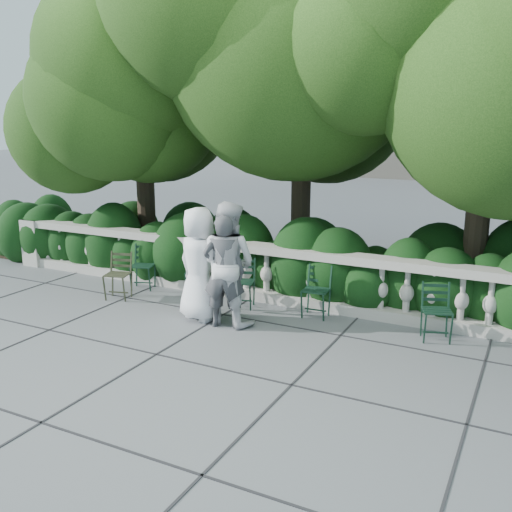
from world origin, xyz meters
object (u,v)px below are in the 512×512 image
at_px(chair_b, 240,310).
at_px(person_woman_grey, 224,272).
at_px(chair_a, 141,291).
at_px(chair_weathered, 116,301).
at_px(person_casual_man, 228,263).
at_px(person_businessman, 199,264).
at_px(chair_d, 196,298).
at_px(chair_e, 436,344).
at_px(chair_c, 313,320).

xyz_separation_m(chair_b, person_woman_grey, (0.16, -0.78, 0.87)).
bearing_deg(person_woman_grey, chair_b, -97.36).
bearing_deg(chair_a, chair_weathered, -111.14).
relative_size(chair_b, person_casual_man, 0.44).
bearing_deg(person_businessman, chair_d, -36.34).
height_order(chair_weathered, person_casual_man, person_casual_man).
xyz_separation_m(person_businessman, person_woman_grey, (0.52, -0.11, -0.03)).
xyz_separation_m(chair_a, chair_b, (2.15, -0.10, 0.00)).
bearing_deg(chair_e, person_woman_grey, 174.30).
bearing_deg(chair_e, chair_a, 159.04).
bearing_deg(chair_a, person_casual_man, -36.81).
bearing_deg(person_businessman, chair_b, -100.64).
bearing_deg(chair_a, person_businessman, -42.96).
xyz_separation_m(chair_a, chair_e, (5.35, -0.13, 0.00)).
distance_m(chair_b, chair_d, 1.01).
bearing_deg(person_woman_grey, chair_a, -39.74).
height_order(person_businessman, person_casual_man, person_casual_man).
relative_size(chair_weathered, person_casual_man, 0.44).
bearing_deg(chair_e, person_businessman, 170.62).
relative_size(chair_d, person_casual_man, 0.44).
distance_m(chair_a, chair_d, 1.16).
height_order(chair_e, person_woman_grey, person_woman_grey).
relative_size(chair_c, chair_d, 1.00).
distance_m(chair_c, chair_e, 1.94).
bearing_deg(chair_c, chair_e, -7.79).
bearing_deg(person_casual_man, chair_e, -162.01).
height_order(chair_weathered, person_woman_grey, person_woman_grey).
distance_m(person_woman_grey, person_casual_man, 0.20).
relative_size(chair_a, person_casual_man, 0.44).
relative_size(chair_c, chair_weathered, 1.00).
relative_size(chair_b, chair_weathered, 1.00).
bearing_deg(chair_weathered, chair_c, -5.42).
height_order(chair_d, chair_weathered, same).
bearing_deg(chair_b, chair_d, 152.61).
distance_m(chair_weathered, person_casual_man, 2.48).
xyz_separation_m(chair_b, chair_c, (1.26, 0.11, 0.00)).
height_order(chair_c, person_businessman, person_businessman).
distance_m(chair_c, person_casual_man, 1.64).
xyz_separation_m(chair_b, person_businessman, (-0.36, -0.67, 0.90)).
bearing_deg(chair_c, person_woman_grey, -144.94).
bearing_deg(person_casual_man, chair_d, -27.87).
xyz_separation_m(chair_c, chair_d, (-2.25, 0.08, 0.00)).
xyz_separation_m(chair_b, chair_e, (3.20, -0.03, 0.00)).
relative_size(chair_c, chair_e, 1.00).
xyz_separation_m(chair_b, chair_weathered, (-2.16, -0.59, 0.00)).
xyz_separation_m(chair_a, person_businessman, (1.79, -0.77, 0.90)).
bearing_deg(chair_a, chair_c, -19.63).
bearing_deg(chair_e, chair_c, 156.43).
xyz_separation_m(chair_b, chair_d, (-0.99, 0.19, 0.00)).
bearing_deg(chair_c, person_businessman, -158.17).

